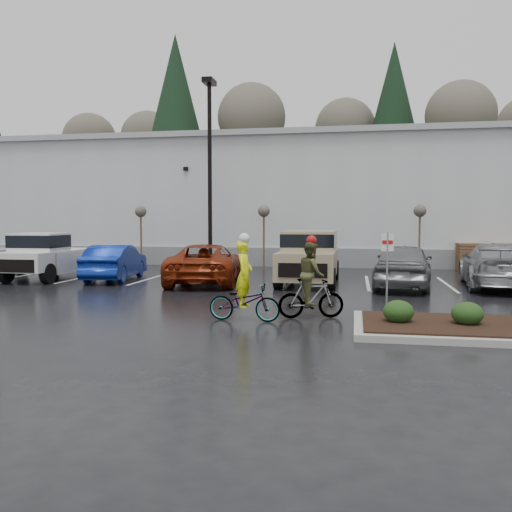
% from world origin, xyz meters
% --- Properties ---
extents(ground, '(120.00, 120.00, 0.00)m').
position_xyz_m(ground, '(0.00, 0.00, 0.00)').
color(ground, black).
rests_on(ground, ground).
extents(warehouse, '(60.50, 15.50, 7.20)m').
position_xyz_m(warehouse, '(0.00, 21.99, 3.65)').
color(warehouse, '#BBBEC0').
rests_on(warehouse, ground).
extents(wooded_ridge, '(80.00, 25.00, 6.00)m').
position_xyz_m(wooded_ridge, '(0.00, 45.00, 3.00)').
color(wooded_ridge, '#2A3E1A').
rests_on(wooded_ridge, ground).
extents(lamppost, '(0.50, 1.00, 9.22)m').
position_xyz_m(lamppost, '(-4.00, 12.00, 5.69)').
color(lamppost, black).
rests_on(lamppost, ground).
extents(sapling_west, '(0.60, 0.60, 3.20)m').
position_xyz_m(sapling_west, '(-8.00, 13.00, 2.73)').
color(sapling_west, '#4F341F').
rests_on(sapling_west, ground).
extents(sapling_mid, '(0.60, 0.60, 3.20)m').
position_xyz_m(sapling_mid, '(-1.50, 13.00, 2.73)').
color(sapling_mid, '#4F341F').
rests_on(sapling_mid, ground).
extents(sapling_east, '(0.60, 0.60, 3.20)m').
position_xyz_m(sapling_east, '(6.00, 13.00, 2.73)').
color(sapling_east, '#4F341F').
rests_on(sapling_east, ground).
extents(pallet_stack_a, '(1.20, 1.20, 1.35)m').
position_xyz_m(pallet_stack_a, '(8.50, 14.00, 0.68)').
color(pallet_stack_a, '#4F341F').
rests_on(pallet_stack_a, ground).
extents(pallet_stack_b, '(1.20, 1.20, 1.35)m').
position_xyz_m(pallet_stack_b, '(10.20, 14.00, 0.68)').
color(pallet_stack_b, '#4F341F').
rests_on(pallet_stack_b, ground).
extents(shrub_a, '(0.70, 0.70, 0.52)m').
position_xyz_m(shrub_a, '(4.00, -1.00, 0.41)').
color(shrub_a, '#183813').
rests_on(shrub_a, curb_island).
extents(shrub_b, '(0.70, 0.70, 0.52)m').
position_xyz_m(shrub_b, '(5.50, -1.00, 0.41)').
color(shrub_b, '#183813').
rests_on(shrub_b, curb_island).
extents(fire_lane_sign, '(0.30, 0.05, 2.20)m').
position_xyz_m(fire_lane_sign, '(3.80, 0.20, 1.41)').
color(fire_lane_sign, gray).
rests_on(fire_lane_sign, ground).
extents(pickup_white, '(2.10, 5.20, 1.96)m').
position_xyz_m(pickup_white, '(-9.64, 7.24, 0.98)').
color(pickup_white, silver).
rests_on(pickup_white, ground).
extents(car_blue, '(2.12, 4.60, 1.46)m').
position_xyz_m(car_blue, '(-6.75, 7.18, 0.73)').
color(car_blue, navy).
rests_on(car_blue, ground).
extents(car_red, '(3.28, 5.84, 1.54)m').
position_xyz_m(car_red, '(-2.76, 6.79, 0.77)').
color(car_red, maroon).
rests_on(car_red, ground).
extents(suv_tan, '(2.20, 5.10, 2.06)m').
position_xyz_m(suv_tan, '(1.23, 7.41, 1.03)').
color(suv_tan, '#9A8B68').
rests_on(suv_tan, ground).
extents(car_grey, '(2.59, 5.11, 1.67)m').
position_xyz_m(car_grey, '(4.75, 6.70, 0.83)').
color(car_grey, slate).
rests_on(car_grey, ground).
extents(car_far_silver, '(2.81, 5.81, 1.63)m').
position_xyz_m(car_far_silver, '(8.11, 7.37, 0.81)').
color(car_far_silver, '#95969C').
rests_on(car_far_silver, ground).
extents(cyclist_hivis, '(1.84, 0.74, 2.18)m').
position_xyz_m(cyclist_hivis, '(0.32, -0.63, 0.68)').
color(cyclist_hivis, '#3F3F44').
rests_on(cyclist_hivis, ground).
extents(cyclist_olive, '(1.70, 0.92, 2.12)m').
position_xyz_m(cyclist_olive, '(1.92, 0.04, 0.78)').
color(cyclist_olive, '#3F3F44').
rests_on(cyclist_olive, ground).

